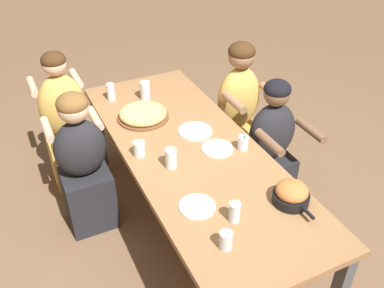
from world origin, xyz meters
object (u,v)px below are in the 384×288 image
Objects in this scene: empty_plate_a at (217,148)px; diner_near_left at (67,128)px; empty_plate_b at (197,206)px; diner_far_center at (270,154)px; diner_far_midleft at (237,117)px; empty_plate_c at (195,131)px; drinking_glass_b at (111,92)px; cocktail_glass_blue at (243,144)px; drinking_glass_a at (145,91)px; drinking_glass_f at (139,150)px; drinking_glass_d at (171,158)px; diner_near_midleft at (84,168)px; drinking_glass_e at (226,241)px; drinking_glass_c at (234,213)px; pizza_board_main at (143,115)px; skillet_bowl at (292,194)px.

diner_near_left reaches higher than empty_plate_a.
diner_far_center reaches higher than empty_plate_b.
empty_plate_c is at bearing 29.18° from diner_far_midleft.
empty_plate_b is 1.41m from drinking_glass_b.
diner_near_left is (-0.07, -0.38, -0.27)m from drinking_glass_b.
drinking_glass_a is (-0.93, -0.34, 0.02)m from cocktail_glass_blue.
empty_plate_b is at bearing -54.61° from cocktail_glass_blue.
drinking_glass_f is (-0.23, -0.64, 0.00)m from cocktail_glass_blue.
drinking_glass_b is at bearing -150.40° from cocktail_glass_blue.
diner_near_midleft is (-0.53, -0.46, -0.29)m from drinking_glass_d.
drinking_glass_f is (-0.93, -0.12, -0.00)m from drinking_glass_e.
diner_near_midleft reaches higher than drinking_glass_c.
drinking_glass_b is at bearing -177.83° from drinking_glass_e.
drinking_glass_d is 1.27× the size of drinking_glass_e.
drinking_glass_f reaches higher than empty_plate_c.
empty_plate_b is 1.73× the size of cocktail_glass_blue.
drinking_glass_b is 0.12× the size of diner_far_center.
cocktail_glass_blue is 0.68m from drinking_glass_f.
diner_near_midleft is at bearing -17.60° from diner_far_center.
empty_plate_b is at bearing -3.41° from pizza_board_main.
diner_far_midleft reaches higher than skillet_bowl.
drinking_glass_c is 0.10× the size of diner_near_left.
pizza_board_main is 0.30m from drinking_glass_a.
drinking_glass_b is 1.01m from drinking_glass_d.
empty_plate_a is 0.85m from drinking_glass_e.
drinking_glass_e is (1.02, -0.33, 0.04)m from empty_plate_c.
drinking_glass_e is at bearing 44.08° from diner_far_center.
drinking_glass_c is 0.59m from drinking_glass_d.
empty_plate_a is 0.88m from drinking_glass_a.
drinking_glass_b is at bearing 51.67° from diner_near_midleft.
diner_near_left is at bearing -36.42° from diner_far_center.
diner_near_midleft is at bearing -154.49° from empty_plate_b.
drinking_glass_f is 0.08× the size of diner_far_midleft.
drinking_glass_e is 1.59m from diner_far_midleft.
drinking_glass_f is (-0.79, -0.62, -0.02)m from skillet_bowl.
empty_plate_a is 0.26m from empty_plate_c.
cocktail_glass_blue is 1.19m from drinking_glass_b.
diner_near_midleft reaches higher than diner_far_center.
pizza_board_main is 0.32× the size of diner_near_left.
empty_plate_c is at bearing -149.01° from cocktail_glass_blue.
drinking_glass_a is 0.79m from diner_far_midleft.
drinking_glass_d is (0.29, -0.31, 0.06)m from empty_plate_c.
skillet_bowl is 1.26m from diner_far_midleft.
empty_plate_a is (-0.63, -0.13, -0.05)m from skillet_bowl.
diner_far_midleft is at bearing 111.61° from drinking_glass_f.
drinking_glass_c is at bearing 7.24° from drinking_glass_b.
empty_plate_b is at bearing -7.97° from drinking_glass_a.
drinking_glass_b is at bearing -161.39° from pizza_board_main.
empty_plate_a is 0.57m from empty_plate_b.
empty_plate_b is 1.05m from diner_near_midleft.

